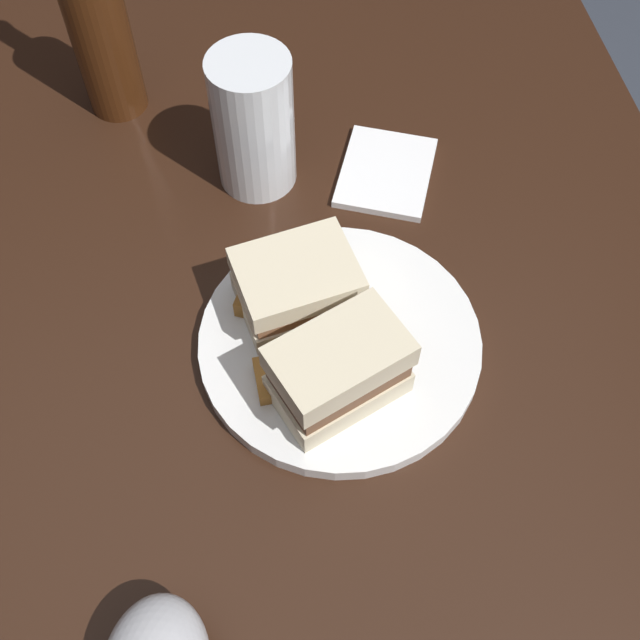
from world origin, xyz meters
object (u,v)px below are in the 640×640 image
(sandwich_half_left, at_px, (300,285))
(napkin, at_px, (386,172))
(pint_glass, at_px, (254,130))
(plate, at_px, (340,343))
(sandwich_half_right, at_px, (339,370))
(cider_bottle, at_px, (96,16))

(sandwich_half_left, xyz_separation_m, napkin, (-0.15, 0.11, -0.04))
(pint_glass, height_order, napkin, pint_glass)
(plate, bearing_deg, pint_glass, -167.18)
(sandwich_half_right, height_order, pint_glass, pint_glass)
(sandwich_half_right, distance_m, napkin, 0.27)
(plate, distance_m, sandwich_half_left, 0.06)
(plate, distance_m, pint_glass, 0.23)
(sandwich_half_left, xyz_separation_m, pint_glass, (-0.17, -0.02, 0.02))
(sandwich_half_left, relative_size, cider_bottle, 0.40)
(pint_glass, bearing_deg, plate, 12.82)
(sandwich_half_left, relative_size, napkin, 1.04)
(pint_glass, xyz_separation_m, napkin, (0.02, 0.13, -0.06))
(plate, relative_size, napkin, 2.26)
(napkin, bearing_deg, sandwich_half_right, -20.34)
(sandwich_half_left, bearing_deg, cider_bottle, -152.23)
(pint_glass, bearing_deg, cider_bottle, -132.78)
(napkin, bearing_deg, plate, -22.50)
(sandwich_half_left, bearing_deg, pint_glass, -173.46)
(plate, height_order, napkin, plate)
(sandwich_half_left, distance_m, cider_bottle, 0.35)
(cider_bottle, height_order, napkin, cider_bottle)
(cider_bottle, bearing_deg, sandwich_half_right, 24.32)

